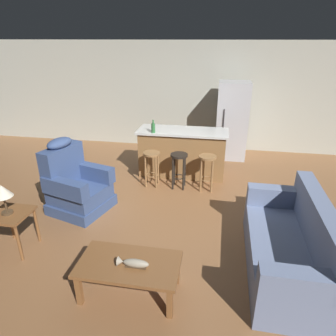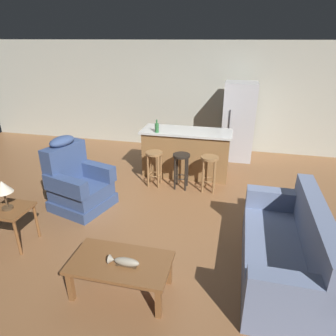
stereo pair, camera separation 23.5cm
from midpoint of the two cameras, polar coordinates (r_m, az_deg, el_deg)
name	(u,v)px [view 2 (the right image)]	position (r m, az deg, el deg)	size (l,w,h in m)	color
ground_plane	(172,206)	(5.15, 2.06, -7.29)	(12.00, 12.00, 0.00)	brown
back_wall	(199,97)	(7.63, 6.91, 13.29)	(12.00, 0.05, 2.60)	#B2B2A3
coffee_table	(120,265)	(3.45, -7.02, -17.94)	(1.10, 0.60, 0.42)	brown
fish_figurine	(124,262)	(3.34, -6.36, -17.33)	(0.34, 0.10, 0.10)	#4C3823
couch	(287,251)	(3.95, 23.34, -14.35)	(0.86, 1.91, 0.94)	#707FA3
recliner_near_lamp	(77,183)	(5.16, -15.66, -2.83)	(1.04, 1.04, 1.20)	#384C7A
end_table	(12,215)	(4.52, -26.32, -8.01)	(0.48, 0.48, 0.56)	brown
table_lamp	(3,188)	(4.34, -27.61, -3.44)	(0.24, 0.24, 0.41)	#4C3823
kitchen_island	(186,153)	(6.15, 4.58, 2.90)	(1.80, 0.70, 0.95)	olive
bar_stool_left	(154,162)	(5.67, -1.44, 1.06)	(0.32, 0.32, 0.68)	olive
bar_stool_middle	(181,165)	(5.57, 3.76, 0.59)	(0.32, 0.32, 0.68)	black
bar_stool_right	(209,167)	(5.52, 9.10, 0.11)	(0.32, 0.32, 0.68)	olive
refrigerator	(238,122)	(7.12, 14.18, 8.53)	(0.70, 0.69, 1.76)	#B7B7BC
bottle_tall_green	(157,128)	(5.84, -0.98, 7.69)	(0.08, 0.08, 0.25)	#2D6B38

